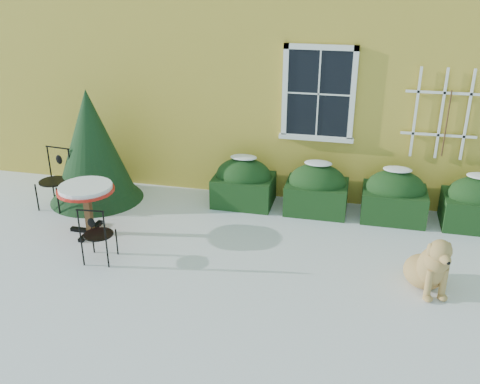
% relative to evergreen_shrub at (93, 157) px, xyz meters
% --- Properties ---
extents(ground, '(80.00, 80.00, 0.00)m').
position_rel_evergreen_shrub_xyz_m(ground, '(2.97, -2.14, -0.82)').
color(ground, white).
rests_on(ground, ground).
extents(house, '(12.40, 8.40, 6.40)m').
position_rel_evergreen_shrub_xyz_m(house, '(2.97, 4.86, 2.40)').
color(house, gold).
rests_on(house, ground).
extents(hedge_row, '(4.95, 0.80, 0.91)m').
position_rel_evergreen_shrub_xyz_m(hedge_row, '(4.62, 0.41, -0.42)').
color(hedge_row, black).
rests_on(hedge_row, ground).
extents(evergreen_shrub, '(1.68, 1.68, 2.04)m').
position_rel_evergreen_shrub_xyz_m(evergreen_shrub, '(0.00, 0.00, 0.00)').
color(evergreen_shrub, black).
rests_on(evergreen_shrub, ground).
extents(bistro_table, '(0.89, 0.89, 0.83)m').
position_rel_evergreen_shrub_xyz_m(bistro_table, '(0.53, -1.27, -0.13)').
color(bistro_table, black).
rests_on(bistro_table, ground).
extents(patio_chair_near, '(0.43, 0.43, 0.89)m').
position_rel_evergreen_shrub_xyz_m(patio_chair_near, '(1.09, -2.05, -0.37)').
color(patio_chair_near, black).
rests_on(patio_chair_near, ground).
extents(patio_chair_far, '(0.52, 0.52, 1.06)m').
position_rel_evergreen_shrub_xyz_m(patio_chair_far, '(-0.52, -0.47, -0.29)').
color(patio_chair_far, black).
rests_on(patio_chair_far, ground).
extents(dog, '(0.71, 0.96, 0.86)m').
position_rel_evergreen_shrub_xyz_m(dog, '(5.68, -1.73, -0.47)').
color(dog, tan).
rests_on(dog, ground).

